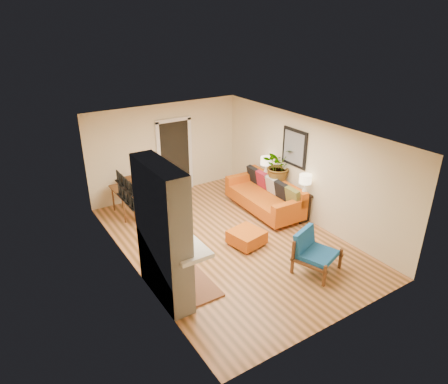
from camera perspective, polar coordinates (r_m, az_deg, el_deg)
The scene contains 10 objects.
room_shell at distance 11.16m, azimuth -4.15°, elevation 5.43°, with size 6.50×6.50×6.50m.
fireplace at distance 7.13m, azimuth -8.43°, elevation -6.24°, with size 1.09×1.68×2.60m.
sofa at distance 10.62m, azimuth 6.12°, elevation -0.52°, with size 1.09×2.37×0.92m.
ottoman at distance 9.08m, azimuth 3.26°, elevation -6.43°, with size 0.80×0.80×0.35m.
blue_chair at distance 8.34m, azimuth 12.54°, elevation -8.01°, with size 1.03×1.01×0.85m.
dining_table at distance 10.57m, azimuth -13.25°, elevation -0.15°, with size 0.69×1.63×0.88m.
console_table at distance 10.59m, azimuth 8.46°, elevation 0.29°, with size 0.34×1.85×0.72m.
lamp_near at distance 9.88m, azimuth 11.51°, elevation 1.34°, with size 0.30×0.30×0.54m.
lamp_far at distance 10.95m, azimuth 6.00°, elevation 4.00°, with size 0.30×0.30×0.54m.
houseplant at distance 10.51m, azimuth 7.80°, elevation 3.86°, with size 0.87×0.75×0.96m, color #1E5919.
Camera 1 is at (-4.40, -6.68, 4.82)m, focal length 32.00 mm.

